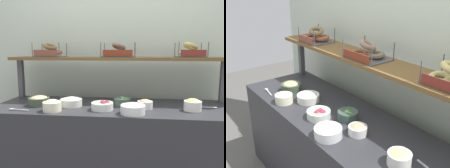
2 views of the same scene
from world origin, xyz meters
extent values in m
cube|color=beige|center=(0.00, 0.55, 1.20)|extent=(3.36, 0.06, 2.40)
cube|color=#2D2D33|center=(0.00, 0.00, 0.42)|extent=(2.16, 0.70, 0.85)
cube|color=#4C4C51|center=(-1.02, 0.27, 1.05)|extent=(0.05, 0.05, 0.40)
cube|color=brown|center=(0.00, 0.27, 1.26)|extent=(2.12, 0.32, 0.03)
cylinder|color=white|center=(-0.38, -0.05, 0.88)|extent=(0.19, 0.19, 0.07)
ellipsoid|color=white|center=(-0.38, -0.05, 0.91)|extent=(0.15, 0.15, 0.05)
cylinder|color=#F2ECC8|center=(-0.49, -0.23, 0.89)|extent=(0.15, 0.15, 0.08)
ellipsoid|color=beige|center=(-0.49, -0.23, 0.92)|extent=(0.12, 0.12, 0.05)
cylinder|color=white|center=(-0.08, -0.14, 0.88)|extent=(0.19, 0.19, 0.06)
sphere|color=brown|center=(-0.07, -0.17, 0.90)|extent=(0.05, 0.05, 0.05)
sphere|color=#A52D4B|center=(-0.05, -0.13, 0.90)|extent=(0.05, 0.05, 0.05)
sphere|color=#893E4B|center=(-0.08, -0.14, 0.90)|extent=(0.05, 0.05, 0.05)
sphere|color=#A02C48|center=(-0.08, -0.14, 0.90)|extent=(0.05, 0.05, 0.05)
sphere|color=#A82D42|center=(-0.08, -0.12, 0.90)|extent=(0.05, 0.05, 0.05)
cylinder|color=white|center=(0.67, -0.08, 0.89)|extent=(0.14, 0.14, 0.08)
ellipsoid|color=#EDEA83|center=(0.67, -0.08, 0.92)|extent=(0.11, 0.11, 0.06)
cylinder|color=#3E5349|center=(0.07, 0.02, 0.88)|extent=(0.16, 0.16, 0.07)
sphere|color=#61A048|center=(0.07, 0.03, 0.91)|extent=(0.03, 0.03, 0.03)
sphere|color=#67B044|center=(0.07, 0.01, 0.91)|extent=(0.04, 0.04, 0.04)
sphere|color=#6BA93B|center=(0.07, 0.02, 0.91)|extent=(0.04, 0.04, 0.04)
sphere|color=#5E9D40|center=(0.10, 0.02, 0.91)|extent=(0.04, 0.04, 0.04)
cylinder|color=#40503B|center=(-0.68, -0.05, 0.89)|extent=(0.19, 0.19, 0.07)
ellipsoid|color=#C9B584|center=(-0.68, -0.05, 0.91)|extent=(0.15, 0.15, 0.05)
cylinder|color=silver|center=(0.18, -0.24, 0.89)|extent=(0.19, 0.19, 0.07)
ellipsoid|color=beige|center=(0.18, -0.24, 0.91)|extent=(0.15, 0.15, 0.05)
cylinder|color=white|center=(0.27, -0.05, 0.88)|extent=(0.13, 0.13, 0.06)
ellipsoid|color=#F0A47B|center=(0.27, -0.05, 0.91)|extent=(0.10, 0.10, 0.04)
cube|color=#B7B7BC|center=(-0.75, -0.25, 0.86)|extent=(0.14, 0.03, 0.01)
ellipsoid|color=#B7B7BC|center=(-0.84, -0.24, 0.86)|extent=(0.04, 0.03, 0.01)
cube|color=#B7B7BC|center=(0.78, 0.02, 0.86)|extent=(0.14, 0.03, 0.01)
cube|color=#4C4C51|center=(-0.68, 0.25, 1.28)|extent=(0.28, 0.24, 0.01)
cylinder|color=#4C4C51|center=(-0.81, 0.14, 1.35)|extent=(0.01, 0.01, 0.14)
cylinder|color=#4C4C51|center=(-0.54, 0.14, 1.35)|extent=(0.01, 0.01, 0.14)
cylinder|color=#4C4C51|center=(-0.81, 0.37, 1.35)|extent=(0.01, 0.01, 0.14)
cylinder|color=#4C4C51|center=(-0.54, 0.37, 1.35)|extent=(0.01, 0.01, 0.14)
cube|color=brown|center=(-0.68, 0.13, 1.32)|extent=(0.24, 0.01, 0.06)
torus|color=brown|center=(-0.73, 0.22, 1.32)|extent=(0.19, 0.20, 0.06)
torus|color=brown|center=(-0.64, 0.29, 1.32)|extent=(0.20, 0.20, 0.06)
torus|color=brown|center=(-0.68, 0.25, 1.38)|extent=(0.20, 0.20, 0.08)
cube|color=#4C4C51|center=(0.02, 0.26, 1.28)|extent=(0.33, 0.24, 0.01)
cylinder|color=#4C4C51|center=(-0.14, 0.14, 1.35)|extent=(0.01, 0.01, 0.14)
cylinder|color=#4C4C51|center=(0.18, 0.14, 1.35)|extent=(0.01, 0.01, 0.14)
cylinder|color=#4C4C51|center=(-0.14, 0.37, 1.35)|extent=(0.01, 0.01, 0.14)
cylinder|color=#4C4C51|center=(0.18, 0.37, 1.35)|extent=(0.01, 0.01, 0.14)
cube|color=maroon|center=(0.02, 0.14, 1.32)|extent=(0.28, 0.01, 0.06)
torus|color=brown|center=(-0.04, 0.23, 1.31)|extent=(0.19, 0.19, 0.05)
torus|color=#6D614C|center=(0.07, 0.29, 1.31)|extent=(0.18, 0.17, 0.05)
torus|color=#886B56|center=(0.02, 0.26, 1.38)|extent=(0.20, 0.20, 0.09)
cube|color=#4C4C51|center=(0.70, 0.27, 1.28)|extent=(0.27, 0.24, 0.01)
cylinder|color=#4C4C51|center=(0.58, 0.16, 1.35)|extent=(0.01, 0.01, 0.14)
cylinder|color=#4C4C51|center=(0.58, 0.39, 1.35)|extent=(0.01, 0.01, 0.14)
cube|color=maroon|center=(0.70, 0.15, 1.32)|extent=(0.23, 0.01, 0.06)
torus|color=tan|center=(0.66, 0.24, 1.32)|extent=(0.18, 0.18, 0.06)
camera|label=1|loc=(0.21, -1.95, 1.34)|focal=35.81mm
camera|label=2|loc=(1.46, -1.15, 1.89)|focal=43.30mm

